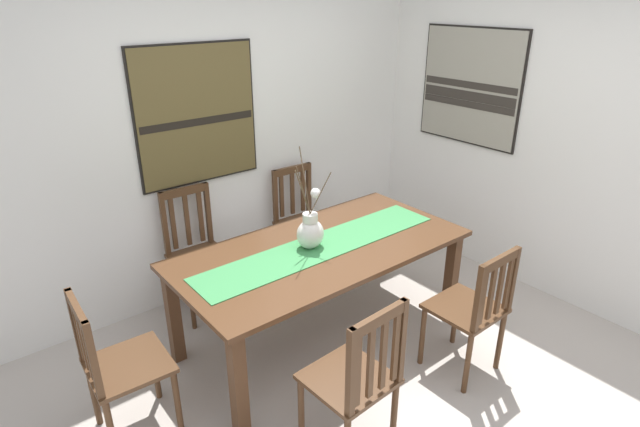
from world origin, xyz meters
TOP-DOWN VIEW (x-y plane):
  - ground_plane at (0.00, 0.00)m, footprint 6.40×6.40m
  - wall_back at (0.00, 1.86)m, footprint 6.40×0.12m
  - wall_side at (1.86, 0.00)m, footprint 0.12×6.40m
  - dining_table at (-0.05, 0.68)m, footprint 2.03×1.00m
  - table_runner at (-0.05, 0.68)m, footprint 1.87×0.36m
  - centerpiece_vase at (-0.12, 0.71)m, footprint 0.27×0.25m
  - chair_0 at (-0.56, 1.59)m, footprint 0.43×0.43m
  - chair_1 at (0.44, 1.57)m, footprint 0.43×0.43m
  - chair_2 at (-1.49, 0.67)m, footprint 0.44×0.44m
  - chair_3 at (0.47, -0.22)m, footprint 0.42×0.42m
  - chair_4 at (-0.56, -0.24)m, footprint 0.44×0.44m
  - painting_on_back_wall at (-0.35, 1.79)m, footprint 0.97×0.05m
  - painting_on_side_wall at (1.79, 0.92)m, footprint 0.05×0.99m

SIDE VIEW (x-z plane):
  - ground_plane at x=0.00m, z-range -0.03..0.00m
  - chair_3 at x=0.47m, z-range 0.03..0.95m
  - chair_2 at x=-1.49m, z-range 0.03..0.95m
  - chair_1 at x=0.44m, z-range 0.02..0.97m
  - chair_0 at x=-0.56m, z-range 0.01..1.00m
  - chair_4 at x=-0.56m, z-range 0.02..0.99m
  - dining_table at x=-0.05m, z-range 0.28..1.02m
  - table_runner at x=-0.05m, z-range 0.74..0.75m
  - centerpiece_vase at x=-0.12m, z-range 0.53..1.21m
  - wall_back at x=0.00m, z-range 0.00..2.70m
  - wall_side at x=1.86m, z-range 0.00..2.70m
  - painting_on_back_wall at x=-0.35m, z-range 0.98..2.02m
  - painting_on_side_wall at x=1.79m, z-range 1.10..2.09m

